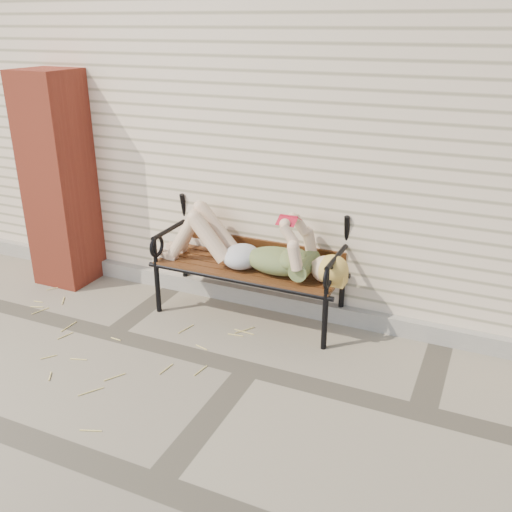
% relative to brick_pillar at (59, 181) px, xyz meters
% --- Properties ---
extents(ground, '(80.00, 80.00, 0.00)m').
position_rel_brick_pillar_xyz_m(ground, '(2.30, -0.75, -1.00)').
color(ground, gray).
rests_on(ground, ground).
extents(house_wall, '(8.00, 4.00, 3.00)m').
position_rel_brick_pillar_xyz_m(house_wall, '(2.30, 2.25, 0.50)').
color(house_wall, beige).
rests_on(house_wall, ground).
extents(foundation_strip, '(8.00, 0.10, 0.15)m').
position_rel_brick_pillar_xyz_m(foundation_strip, '(2.30, 0.22, -0.93)').
color(foundation_strip, '#AAA499').
rests_on(foundation_strip, ground).
extents(brick_pillar, '(0.50, 0.50, 2.00)m').
position_rel_brick_pillar_xyz_m(brick_pillar, '(0.00, 0.00, 0.00)').
color(brick_pillar, '#AC3C26').
rests_on(brick_pillar, ground).
extents(garden_bench, '(1.73, 0.69, 1.12)m').
position_rel_brick_pillar_xyz_m(garden_bench, '(1.95, 0.09, -0.37)').
color(garden_bench, black).
rests_on(garden_bench, ground).
extents(reading_woman, '(1.63, 0.37, 0.51)m').
position_rel_brick_pillar_xyz_m(reading_woman, '(1.97, -0.04, -0.34)').
color(reading_woman, '#0A3A49').
rests_on(reading_woman, ground).
extents(straw_scatter, '(2.21, 1.58, 0.01)m').
position_rel_brick_pillar_xyz_m(straw_scatter, '(1.18, -1.14, -0.99)').
color(straw_scatter, '#E5CE70').
rests_on(straw_scatter, ground).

